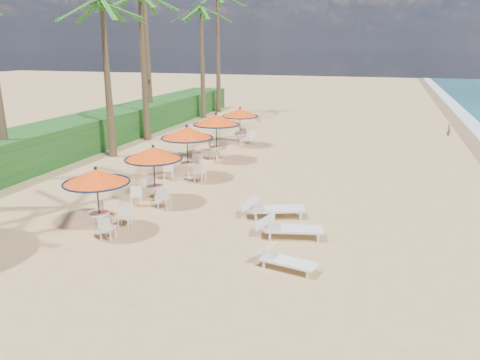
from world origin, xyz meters
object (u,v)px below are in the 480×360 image
at_px(station_1, 153,161).
at_px(station_2, 187,139).
at_px(station_4, 241,117).
at_px(station_0, 98,184).
at_px(lounger_near, 282,259).
at_px(lounger_mid, 287,227).
at_px(lounger_far, 271,207).
at_px(station_3, 216,124).

distance_m(station_1, station_2, 3.57).
bearing_deg(station_1, station_4, 90.28).
relative_size(station_0, lounger_near, 1.20).
height_order(station_1, lounger_mid, station_1).
bearing_deg(lounger_near, lounger_far, 119.66).
xyz_separation_m(station_1, lounger_far, (4.59, -0.21, -1.29)).
bearing_deg(station_2, station_3, 89.42).
bearing_deg(station_0, station_3, 89.19).
bearing_deg(station_0, station_4, 89.11).
distance_m(station_4, lounger_mid, 14.18).
xyz_separation_m(station_2, lounger_far, (4.76, -3.78, -1.41)).
distance_m(station_1, lounger_far, 4.77).
distance_m(station_3, lounger_near, 12.64).
xyz_separation_m(station_0, lounger_near, (6.09, -0.81, -1.30)).
bearing_deg(lounger_far, station_3, 102.76).
xyz_separation_m(station_1, station_3, (-0.13, 7.14, 0.25)).
bearing_deg(station_1, lounger_far, -2.61).
xyz_separation_m(station_0, lounger_far, (4.87, 2.88, -1.23)).
distance_m(station_0, station_3, 10.24).
relative_size(station_2, lounger_far, 1.07).
bearing_deg(station_4, station_2, -90.84).
height_order(station_4, lounger_far, station_4).
height_order(station_0, lounger_far, station_0).
distance_m(station_0, station_2, 6.66).
distance_m(station_3, lounger_far, 8.87).
bearing_deg(station_4, station_3, -91.08).
bearing_deg(lounger_far, lounger_mid, -80.26).
distance_m(station_0, station_1, 3.10).
bearing_deg(station_3, station_0, -90.81).
bearing_deg(station_3, lounger_far, -57.28).
distance_m(lounger_mid, lounger_far, 1.82).
height_order(lounger_near, lounger_mid, lounger_mid).
relative_size(station_2, lounger_mid, 1.12).
height_order(station_2, lounger_near, station_2).
relative_size(lounger_near, lounger_mid, 0.84).
xyz_separation_m(station_3, lounger_mid, (5.63, -8.94, -1.55)).
bearing_deg(lounger_mid, station_2, 124.04).
distance_m(lounger_near, lounger_far, 3.89).
relative_size(station_0, lounger_far, 0.96).
bearing_deg(station_2, station_0, -90.94).
height_order(station_3, station_4, station_3).
bearing_deg(station_2, lounger_mid, -43.43).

